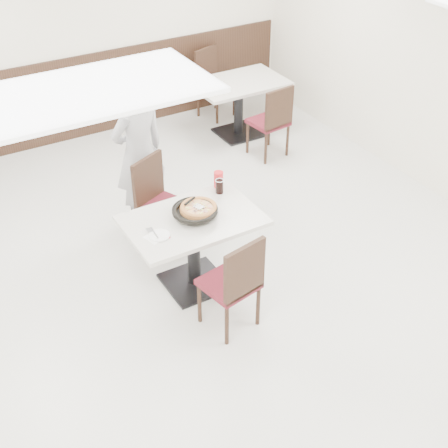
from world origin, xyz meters
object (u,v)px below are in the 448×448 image
pizza (199,209)px  diner_person (139,153)px  bg_chair_right_near (268,120)px  red_cup (219,180)px  main_table (194,252)px  cola_glass (219,187)px  chair_far (164,205)px  bg_chair_right_far (216,84)px  bg_table_right (239,108)px  chair_near (229,281)px  side_plate (159,235)px  pizza_pan (195,213)px

pizza → diner_person: (-0.06, 1.17, 0.03)m
bg_chair_right_near → red_cup: bearing=-143.7°
main_table → cola_glass: cola_glass is taller
chair_far → red_cup: size_ratio=5.94×
main_table → bg_chair_right_far: (2.01, 3.11, 0.10)m
bg_table_right → bg_chair_right_far: bearing=87.6°
main_table → pizza: 0.44m
bg_chair_right_far → chair_far: bearing=32.5°
main_table → red_cup: 0.74m
bg_table_right → bg_chair_right_far: (0.03, 0.65, 0.10)m
chair_near → side_plate: bearing=114.6°
main_table → bg_chair_right_far: bearing=57.0°
cola_glass → bg_chair_right_near: size_ratio=0.14×
chair_far → bg_chair_right_near: size_ratio=1.00×
side_plate → diner_person: 1.35m
diner_person → bg_table_right: diner_person is taller
chair_near → diner_person: size_ratio=0.56×
main_table → cola_glass: 0.66m
pizza_pan → pizza: bearing=19.1°
red_cup → chair_near: bearing=-115.4°
pizza → bg_table_right: pizza is taller
bg_chair_right_far → chair_near: bearing=43.6°
chair_far → cola_glass: chair_far is taller
cola_glass → diner_person: bearing=113.0°
chair_near → cola_glass: (0.41, 0.87, 0.34)m
pizza → bg_chair_right_near: size_ratio=0.36×
pizza → side_plate: size_ratio=1.87×
main_table → bg_table_right: 3.16m
side_plate → bg_table_right: (2.35, 2.55, -0.38)m
bg_table_right → pizza: bearing=-128.2°
chair_near → red_cup: size_ratio=5.94×
pizza → bg_table_right: bearing=51.8°
cola_glass → bg_table_right: cola_glass is taller
chair_far → side_plate: size_ratio=5.28×
chair_near → bg_chair_right_near: size_ratio=1.00×
main_table → pizza: pizza is taller
chair_far → pizza_pan: 0.76m
pizza_pan → diner_person: (-0.01, 1.18, 0.05)m
chair_far → bg_table_right: chair_far is taller
chair_far → red_cup: (0.42, -0.36, 0.35)m
diner_person → bg_table_right: (1.97, 1.26, -0.47)m
side_plate → red_cup: bearing=27.8°
side_plate → cola_glass: bearing=23.5°
pizza → cola_glass: cola_glass is taller
pizza_pan → bg_chair_right_far: bg_chair_right_far is taller
chair_near → cola_glass: 1.02m
chair_near → pizza: bearing=72.9°
main_table → chair_far: (0.05, 0.71, 0.10)m
side_plate → pizza: bearing=15.0°
pizza_pan → side_plate: (-0.40, -0.10, -0.03)m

